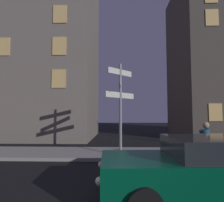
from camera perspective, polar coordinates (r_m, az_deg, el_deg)
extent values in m
cube|color=#9E9991|center=(9.16, -1.73, -15.29)|extent=(40.00, 2.58, 0.14)
cylinder|color=gray|center=(8.13, 2.52, -2.47)|extent=(0.12, 0.12, 3.88)
cube|color=white|center=(8.33, 2.49, 8.56)|extent=(1.02, 1.02, 0.24)
cube|color=white|center=(8.22, 2.50, 4.66)|extent=(0.03, 1.80, 0.24)
cube|color=white|center=(8.17, 2.51, 1.73)|extent=(1.21, 1.21, 0.24)
cube|color=#05472D|center=(4.86, 25.67, -18.19)|extent=(4.55, 1.97, 0.60)
cube|color=#23282D|center=(4.86, 28.01, -11.95)|extent=(2.03, 1.69, 0.43)
cylinder|color=black|center=(5.33, 5.85, -20.90)|extent=(0.65, 0.26, 0.64)
sphere|color=#F9EFCC|center=(3.82, -3.74, -22.68)|extent=(0.16, 0.16, 0.16)
sphere|color=#F9EFCC|center=(4.94, -3.20, -18.33)|extent=(0.16, 0.16, 0.16)
torus|color=black|center=(7.27, 21.37, -15.69)|extent=(0.72, 0.11, 0.72)
torus|color=black|center=(7.63, 29.65, -14.89)|extent=(0.72, 0.11, 0.72)
cylinder|color=red|center=(7.38, 25.56, -13.42)|extent=(1.00, 0.12, 0.04)
cylinder|color=navy|center=(7.35, 26.19, -9.71)|extent=(0.47, 0.35, 0.61)
sphere|color=tan|center=(7.32, 26.09, -6.48)|extent=(0.22, 0.22, 0.22)
cylinder|color=black|center=(7.32, 26.19, -13.73)|extent=(0.35, 0.14, 0.55)
cylinder|color=black|center=(7.49, 25.70, -13.51)|extent=(0.35, 0.14, 0.55)
cube|color=slate|center=(17.96, -23.77, 12.59)|extent=(11.22, 6.76, 13.75)
cube|color=#F2C672|center=(12.88, -15.57, 6.40)|extent=(0.90, 0.06, 1.20)
cube|color=#F2C672|center=(14.93, -29.66, 13.84)|extent=(0.90, 0.06, 1.20)
cube|color=#F2C672|center=(13.43, -15.40, 15.46)|extent=(0.90, 0.06, 1.20)
cube|color=#F2C672|center=(14.28, -15.23, 23.63)|extent=(0.90, 0.06, 1.20)
cube|color=#F2C672|center=(14.81, 28.36, -2.97)|extent=(0.90, 0.06, 1.20)
cube|color=#F2C672|center=(16.29, 27.55, 21.13)|extent=(0.90, 0.06, 1.20)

